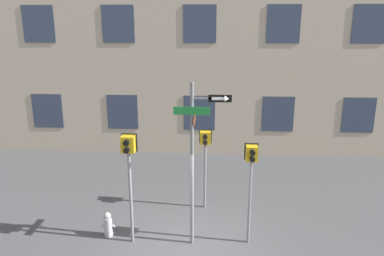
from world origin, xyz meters
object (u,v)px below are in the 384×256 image
at_px(pedestrian_signal_across, 205,148).
at_px(pedestrian_signal_right, 251,168).
at_px(street_sign_pole, 195,152).
at_px(pedestrian_signal_left, 129,159).
at_px(fire_hydrant, 108,225).

bearing_deg(pedestrian_signal_across, pedestrian_signal_right, -58.06).
bearing_deg(street_sign_pole, pedestrian_signal_across, 84.46).
xyz_separation_m(pedestrian_signal_left, fire_hydrant, (-0.72, 0.24, -2.02)).
bearing_deg(pedestrian_signal_right, fire_hydrant, 178.66).
height_order(street_sign_pole, pedestrian_signal_right, street_sign_pole).
distance_m(street_sign_pole, fire_hydrant, 3.28).
bearing_deg(pedestrian_signal_left, pedestrian_signal_right, 2.80).
distance_m(pedestrian_signal_left, pedestrian_signal_across, 2.84).
xyz_separation_m(street_sign_pole, pedestrian_signal_left, (-1.68, -0.03, -0.20)).
bearing_deg(pedestrian_signal_left, fire_hydrant, 161.54).
distance_m(street_sign_pole, pedestrian_signal_across, 2.15).
bearing_deg(pedestrian_signal_left, street_sign_pole, 0.97).
bearing_deg(fire_hydrant, pedestrian_signal_across, 35.51).
relative_size(street_sign_pole, pedestrian_signal_right, 1.58).
distance_m(pedestrian_signal_left, fire_hydrant, 2.16).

